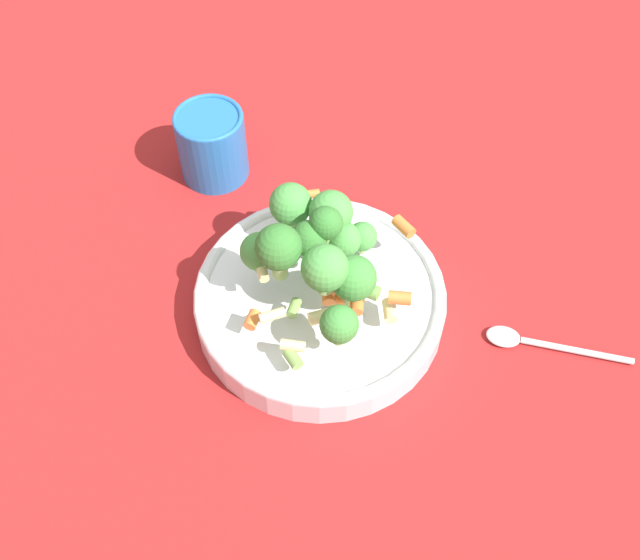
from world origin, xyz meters
TOP-DOWN VIEW (x-y plane):
  - ground_plane at (0.00, 0.00)m, footprint 3.00×3.00m
  - bowl at (0.00, 0.00)m, footprint 0.27×0.27m
  - pasta_salad at (-0.01, 0.00)m, footprint 0.21×0.20m
  - cup at (-0.24, -0.04)m, footprint 0.08×0.08m
  - spoon at (0.12, 0.19)m, footprint 0.10×0.13m

SIDE VIEW (x-z plane):
  - ground_plane at x=0.00m, z-range 0.00..0.00m
  - spoon at x=0.12m, z-range 0.00..0.01m
  - bowl at x=0.00m, z-range 0.00..0.04m
  - cup at x=-0.24m, z-range 0.00..0.09m
  - pasta_salad at x=-0.01m, z-range 0.04..0.15m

